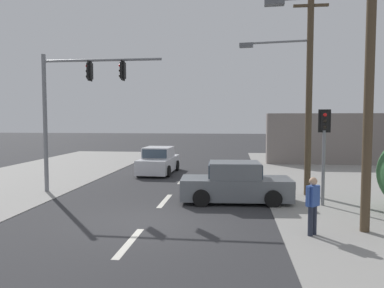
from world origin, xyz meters
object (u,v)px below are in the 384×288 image
at_px(pedestal_signal_right_kerb, 324,141).
at_px(pedestrian_at_kerb, 313,203).
at_px(utility_pole_foreground_right, 365,56).
at_px(sedan_oncoming_mid, 159,161).
at_px(utility_pole_midground_right, 306,80).
at_px(sedan_kerbside_parked, 235,184).
at_px(traffic_signal_mast, 73,97).

height_order(pedestal_signal_right_kerb, pedestrian_at_kerb, pedestal_signal_right_kerb).
xyz_separation_m(utility_pole_foreground_right, pedestal_signal_right_kerb, (-0.29, 3.17, -2.53)).
height_order(sedan_oncoming_mid, pedestrian_at_kerb, pedestrian_at_kerb).
relative_size(utility_pole_foreground_right, pedestal_signal_right_kerb, 2.58).
xyz_separation_m(utility_pole_midground_right, sedan_kerbside_parked, (-2.85, -1.58, -4.11)).
distance_m(utility_pole_foreground_right, sedan_oncoming_mid, 13.96).
bearing_deg(utility_pole_midground_right, utility_pole_foreground_right, -82.64).
relative_size(utility_pole_midground_right, sedan_oncoming_mid, 2.08).
bearing_deg(sedan_kerbside_parked, traffic_signal_mast, 170.79).
height_order(sedan_oncoming_mid, sedan_kerbside_parked, same).
relative_size(utility_pole_foreground_right, sedan_kerbside_parked, 2.12).
relative_size(pedestal_signal_right_kerb, sedan_kerbside_parked, 0.82).
distance_m(utility_pole_midground_right, sedan_oncoming_mid, 10.10).
height_order(utility_pole_foreground_right, utility_pole_midground_right, utility_pole_foreground_right).
distance_m(utility_pole_midground_right, pedestrian_at_kerb, 6.84).
bearing_deg(utility_pole_midground_right, sedan_oncoming_mid, 142.65).
bearing_deg(pedestrian_at_kerb, sedan_oncoming_mid, 120.46).
bearing_deg(sedan_oncoming_mid, pedestal_signal_right_kerb, -44.18).
bearing_deg(sedan_kerbside_parked, utility_pole_midground_right, 28.99).
distance_m(sedan_oncoming_mid, sedan_kerbside_parked, 8.46).
relative_size(pedestal_signal_right_kerb, sedan_oncoming_mid, 0.83).
bearing_deg(sedan_kerbside_parked, utility_pole_foreground_right, -44.73).
height_order(utility_pole_midground_right, sedan_oncoming_mid, utility_pole_midground_right).
xyz_separation_m(utility_pole_foreground_right, pedestrian_at_kerb, (-1.41, -0.53, -4.02)).
distance_m(traffic_signal_mast, pedestal_signal_right_kerb, 10.44).
xyz_separation_m(utility_pole_foreground_right, sedan_oncoming_mid, (-7.98, 10.64, -4.24)).
relative_size(sedan_oncoming_mid, pedestrian_at_kerb, 2.63).
distance_m(utility_pole_foreground_right, sedan_kerbside_parked, 6.50).
xyz_separation_m(sedan_oncoming_mid, sedan_kerbside_parked, (4.48, -7.17, 0.00)).
bearing_deg(pedestal_signal_right_kerb, sedan_oncoming_mid, 135.82).
xyz_separation_m(utility_pole_midground_right, pedestrian_at_kerb, (-0.76, -5.58, -3.88)).
distance_m(sedan_kerbside_parked, pedestrian_at_kerb, 4.51).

